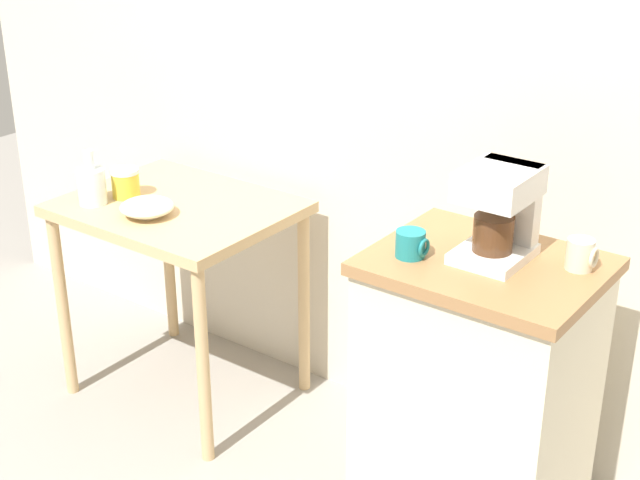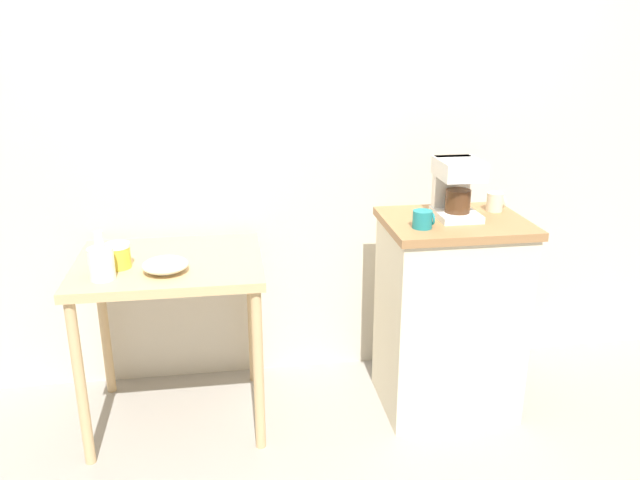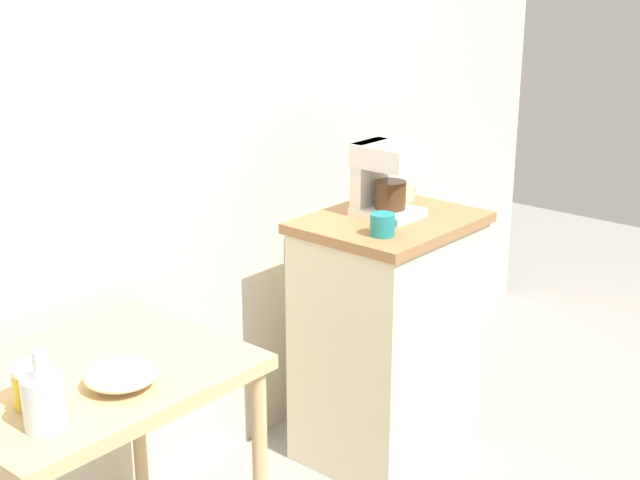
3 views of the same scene
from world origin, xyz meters
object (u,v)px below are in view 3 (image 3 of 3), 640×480
object	(u,v)px
glass_carafe_vase	(44,401)
canister_enamel	(33,385)
coffee_maker	(384,177)
mug_small_cream	(405,189)
mug_dark_teal	(383,224)
bowl_stoneware	(121,375)

from	to	relation	value
glass_carafe_vase	canister_enamel	distance (m)	0.13
coffee_maker	canister_enamel	bearing A→B (deg)	-178.68
mug_small_cream	mug_dark_teal	bearing A→B (deg)	-153.74
bowl_stoneware	mug_small_cream	world-z (taller)	mug_small_cream
coffee_maker	mug_small_cream	world-z (taller)	coffee_maker
coffee_maker	mug_small_cream	distance (m)	0.24
coffee_maker	mug_small_cream	size ratio (longest dim) A/B	3.06
glass_carafe_vase	coffee_maker	xyz separation A→B (m)	(1.50, 0.15, 0.22)
glass_carafe_vase	coffee_maker	bearing A→B (deg)	5.71
bowl_stoneware	canister_enamel	world-z (taller)	canister_enamel
bowl_stoneware	canister_enamel	distance (m)	0.21
canister_enamel	mug_dark_teal	bearing A→B (deg)	-4.87
canister_enamel	coffee_maker	bearing A→B (deg)	1.32
bowl_stoneware	glass_carafe_vase	distance (m)	0.25
mug_dark_teal	glass_carafe_vase	bearing A→B (deg)	-179.61
glass_carafe_vase	canister_enamel	xyz separation A→B (m)	(0.05, 0.12, -0.02)
canister_enamel	mug_small_cream	bearing A→B (deg)	3.16
mug_dark_teal	canister_enamel	bearing A→B (deg)	175.13
canister_enamel	mug_dark_teal	distance (m)	1.27
mug_small_cream	canister_enamel	bearing A→B (deg)	-176.84
bowl_stoneware	coffee_maker	bearing A→B (deg)	5.33
glass_carafe_vase	canister_enamel	bearing A→B (deg)	68.79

